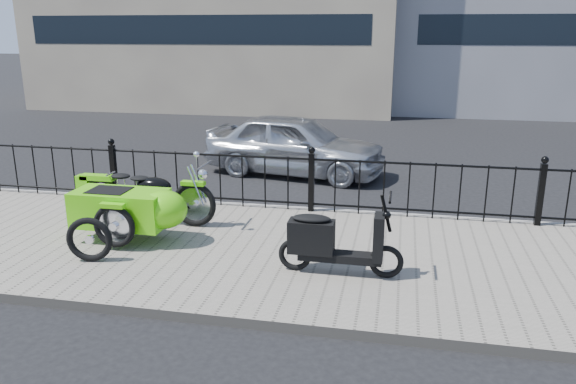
% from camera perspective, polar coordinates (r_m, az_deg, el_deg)
% --- Properties ---
extents(ground, '(120.00, 120.00, 0.00)m').
position_cam_1_polar(ground, '(8.11, 0.85, -5.50)').
color(ground, black).
rests_on(ground, ground).
extents(sidewalk, '(30.00, 3.80, 0.12)m').
position_cam_1_polar(sidewalk, '(7.63, 0.15, -6.44)').
color(sidewalk, gray).
rests_on(sidewalk, ground).
extents(curb, '(30.00, 0.10, 0.12)m').
position_cam_1_polar(curb, '(9.42, 2.49, -2.00)').
color(curb, gray).
rests_on(curb, ground).
extents(iron_fence, '(14.11, 0.11, 1.08)m').
position_cam_1_polar(iron_fence, '(9.14, 2.39, 0.88)').
color(iron_fence, black).
rests_on(iron_fence, sidewalk).
extents(motorcycle_sidecar, '(2.28, 1.48, 0.98)m').
position_cam_1_polar(motorcycle_sidecar, '(8.24, -15.11, -1.35)').
color(motorcycle_sidecar, black).
rests_on(motorcycle_sidecar, sidewalk).
extents(scooter, '(1.53, 0.45, 1.03)m').
position_cam_1_polar(scooter, '(6.83, 4.44, -5.10)').
color(scooter, black).
rests_on(scooter, sidewalk).
extents(spare_tire, '(0.60, 0.19, 0.60)m').
position_cam_1_polar(spare_tire, '(7.61, -19.53, -4.57)').
color(spare_tire, black).
rests_on(spare_tire, sidewalk).
extents(sedan_car, '(4.05, 2.22, 1.30)m').
position_cam_1_polar(sedan_car, '(11.95, 0.71, 4.85)').
color(sedan_car, silver).
rests_on(sedan_car, ground).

